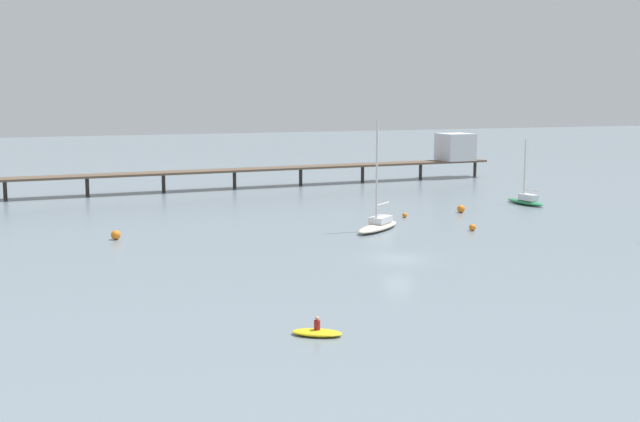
# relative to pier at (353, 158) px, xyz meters

# --- Properties ---
(ground_plane) EXTENTS (400.00, 400.00, 0.00)m
(ground_plane) POSITION_rel_pier_xyz_m (-18.76, -54.07, -3.75)
(ground_plane) COLOR slate
(pier) EXTENTS (83.61, 9.03, 7.05)m
(pier) POSITION_rel_pier_xyz_m (0.00, 0.00, 0.00)
(pier) COLOR brown
(pier) RESTS_ON ground_plane
(sailboat_green) EXTENTS (2.19, 6.53, 7.95)m
(sailboat_green) POSITION_rel_pier_xyz_m (10.39, -29.76, -3.16)
(sailboat_green) COLOR #287F4C
(sailboat_green) RESTS_ON ground_plane
(sailboat_cream) EXTENTS (7.26, 6.57, 11.04)m
(sailboat_cream) POSITION_rel_pier_xyz_m (-14.34, -40.42, -3.09)
(sailboat_cream) COLOR beige
(sailboat_cream) RESTS_ON ground_plane
(dinghy_yellow) EXTENTS (3.19, 2.67, 1.14)m
(dinghy_yellow) POSITION_rel_pier_xyz_m (-32.69, -72.01, -3.55)
(dinghy_yellow) COLOR yellow
(dinghy_yellow) RESTS_ON ground_plane
(mooring_buoy_outer) EXTENTS (0.89, 0.89, 0.89)m
(mooring_buoy_outer) POSITION_rel_pier_xyz_m (-0.51, -32.88, -3.31)
(mooring_buoy_outer) COLOR orange
(mooring_buoy_outer) RESTS_ON ground_plane
(mooring_buoy_far) EXTENTS (0.55, 0.55, 0.55)m
(mooring_buoy_far) POSITION_rel_pier_xyz_m (-8.18, -33.91, -3.48)
(mooring_buoy_far) COLOR orange
(mooring_buoy_far) RESTS_ON ground_plane
(mooring_buoy_mid) EXTENTS (0.90, 0.90, 0.90)m
(mooring_buoy_mid) POSITION_rel_pier_xyz_m (-39.64, -36.56, -3.30)
(mooring_buoy_mid) COLOR orange
(mooring_buoy_mid) RESTS_ON ground_plane
(mooring_buoy_near) EXTENTS (0.69, 0.69, 0.69)m
(mooring_buoy_near) POSITION_rel_pier_xyz_m (-5.72, -44.07, -3.41)
(mooring_buoy_near) COLOR orange
(mooring_buoy_near) RESTS_ON ground_plane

